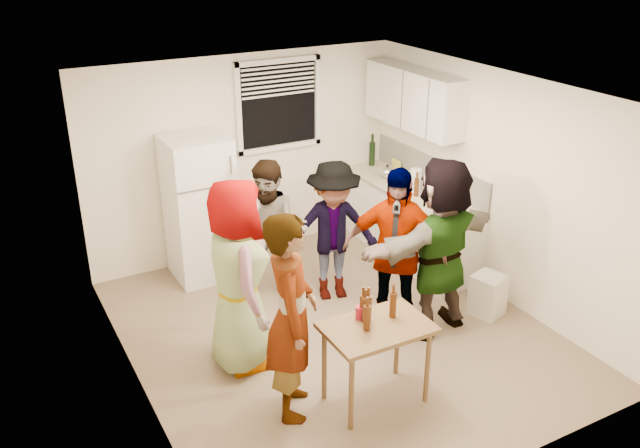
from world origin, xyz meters
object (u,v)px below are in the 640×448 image
refrigerator (200,208)px  guest_orange (434,327)px  guest_stripe (293,407)px  trash_bin (488,293)px  blue_cup (440,213)px  guest_back_right (333,295)px  wine_bottle (372,165)px  guest_grey (242,361)px  beer_bottle_counter (416,196)px  beer_bottle_table (368,321)px  red_cup (360,318)px  guest_back_left (274,297)px  guest_black (391,329)px  kettle (387,178)px  serving_table (374,399)px

refrigerator → guest_orange: 2.98m
guest_stripe → trash_bin: bearing=-55.3°
blue_cup → guest_back_right: bearing=163.6°
refrigerator → guest_orange: bearing=-53.4°
wine_bottle → guest_grey: (-2.80, -2.11, -0.90)m
wine_bottle → beer_bottle_counter: wine_bottle is taller
beer_bottle_table → red_cup: (-0.04, 0.06, 0.00)m
guest_back_left → guest_black: (0.78, -1.18, 0.00)m
kettle → red_cup: kettle is taller
guest_orange → guest_back_right: bearing=-69.1°
trash_bin → guest_orange: bearing=175.7°
guest_black → guest_stripe: bearing=-112.2°
guest_back_left → blue_cup: bearing=10.2°
kettle → red_cup: 3.18m
kettle → guest_stripe: kettle is taller
guest_orange → guest_grey: bearing=-19.4°
refrigerator → serving_table: bearing=-80.3°
beer_bottle_table → guest_stripe: beer_bottle_table is taller
red_cup → guest_back_right: size_ratio=0.07×
guest_grey → wine_bottle: bearing=-45.0°
beer_bottle_table → guest_back_right: bearing=69.8°
red_cup → guest_stripe: bearing=172.8°
beer_bottle_counter → guest_orange: beer_bottle_counter is taller
refrigerator → red_cup: bearing=-81.0°
beer_bottle_counter → guest_back_left: beer_bottle_counter is taller
kettle → guest_back_left: size_ratio=0.14×
beer_bottle_counter → blue_cup: bearing=-97.8°
beer_bottle_table → guest_grey: size_ratio=0.13×
red_cup → guest_back_left: bearing=88.4°
trash_bin → red_cup: bearing=-166.3°
guest_stripe → guest_back_right: guest_back_right is taller
beer_bottle_counter → serving_table: beer_bottle_counter is taller
blue_cup → trash_bin: 1.03m
guest_stripe → guest_orange: (1.87, 0.44, 0.00)m
beer_bottle_counter → wine_bottle: bearing=82.9°
kettle → guest_stripe: size_ratio=0.12×
wine_bottle → refrigerator: bearing=-175.0°
kettle → blue_cup: kettle is taller
trash_bin → guest_grey: trash_bin is taller
beer_bottle_counter → guest_black: beer_bottle_counter is taller
beer_bottle_counter → blue_cup: size_ratio=1.66×
refrigerator → guest_stripe: refrigerator is taller
blue_cup → beer_bottle_table: size_ratio=0.55×
refrigerator → guest_back_right: 1.83m
kettle → red_cup: (-1.96, -2.51, -0.14)m
trash_bin → refrigerator: bearing=135.2°
refrigerator → wine_bottle: size_ratio=5.32×
guest_stripe → guest_orange: bearing=-50.9°
serving_table → beer_bottle_table: size_ratio=3.76×
trash_bin → guest_orange: 0.70m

